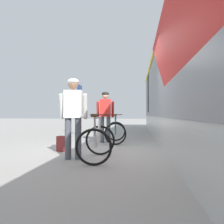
% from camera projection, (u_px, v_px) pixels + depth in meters
% --- Properties ---
extents(ground_plane, '(80.00, 80.00, 0.00)m').
position_uv_depth(ground_plane, '(111.00, 152.00, 5.31)').
color(ground_plane, '#A09E99').
extents(cyclist_near_in_white, '(0.64, 0.37, 1.76)m').
position_uv_depth(cyclist_near_in_white, '(73.00, 111.00, 4.46)').
color(cyclist_near_in_white, '#4C515B').
rests_on(cyclist_near_in_white, ground).
extents(cyclist_far_in_red, '(0.64, 0.37, 1.76)m').
position_uv_depth(cyclist_far_in_red, '(105.00, 112.00, 7.09)').
color(cyclist_far_in_red, '#4C515B').
rests_on(cyclist_far_in_red, ground).
extents(bicycle_near_silver, '(0.77, 1.11, 0.99)m').
position_uv_depth(bicycle_near_silver, '(97.00, 141.00, 4.38)').
color(bicycle_near_silver, black).
rests_on(bicycle_near_silver, ground).
extents(bicycle_far_teal, '(0.80, 1.13, 0.99)m').
position_uv_depth(bicycle_far_teal, '(116.00, 131.00, 7.01)').
color(bicycle_far_teal, black).
rests_on(bicycle_far_teal, ground).
extents(backpack_on_platform, '(0.33, 0.27, 0.40)m').
position_uv_depth(backpack_on_platform, '(63.00, 144.00, 5.39)').
color(backpack_on_platform, maroon).
rests_on(backpack_on_platform, ground).
extents(water_bottle_near_the_bikes, '(0.07, 0.07, 0.23)m').
position_uv_depth(water_bottle_near_the_bikes, '(110.00, 147.00, 5.31)').
color(water_bottle_near_the_bikes, '#338CCC').
rests_on(water_bottle_near_the_bikes, ground).
extents(platform_sign_post, '(0.08, 0.70, 2.40)m').
position_uv_depth(platform_sign_post, '(80.00, 101.00, 9.67)').
color(platform_sign_post, '#595B60').
rests_on(platform_sign_post, ground).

